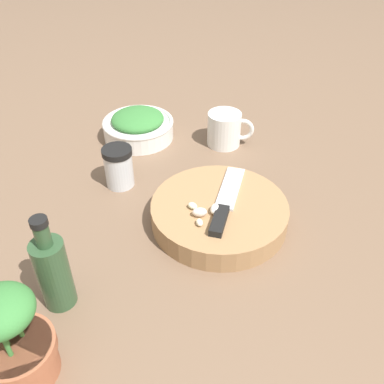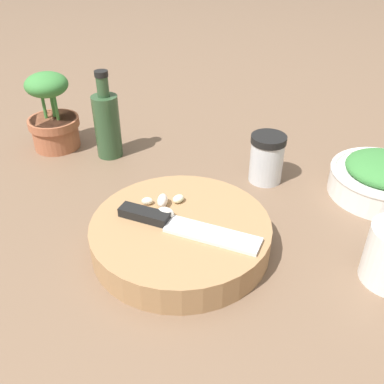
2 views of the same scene
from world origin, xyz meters
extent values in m
plane|color=brown|center=(0.00, 0.00, 0.00)|extent=(5.00, 5.00, 0.00)
cylinder|color=#9E754C|center=(-0.03, -0.10, 0.02)|extent=(0.25, 0.25, 0.04)
cube|color=black|center=(-0.08, -0.09, 0.05)|extent=(0.07, 0.04, 0.01)
cube|color=silver|center=(0.01, -0.12, 0.04)|extent=(0.13, 0.06, 0.01)
ellipsoid|color=silver|center=(-0.09, -0.06, 0.05)|extent=(0.02, 0.02, 0.01)
ellipsoid|color=#E4EAC3|center=(-0.05, -0.05, 0.05)|extent=(0.02, 0.02, 0.01)
ellipsoid|color=#F3E0D1|center=(-0.07, -0.06, 0.05)|extent=(0.02, 0.03, 0.02)
ellipsoid|color=silver|center=(-0.06, -0.09, 0.05)|extent=(0.03, 0.02, 0.02)
cylinder|color=silver|center=(0.27, 0.09, 0.02)|extent=(0.16, 0.16, 0.04)
torus|color=silver|center=(0.27, 0.09, 0.04)|extent=(0.17, 0.17, 0.01)
cylinder|color=silver|center=(0.08, 0.10, 0.04)|extent=(0.06, 0.06, 0.07)
cylinder|color=black|center=(0.08, 0.10, 0.08)|extent=(0.06, 0.06, 0.01)
cylinder|color=#2D4C2D|center=(-0.22, 0.15, 0.06)|extent=(0.05, 0.05, 0.12)
cylinder|color=#2D4C2D|center=(-0.22, 0.15, 0.14)|extent=(0.02, 0.02, 0.04)
cylinder|color=black|center=(-0.22, 0.15, 0.16)|extent=(0.02, 0.02, 0.01)
cylinder|color=#A35B3D|center=(-0.33, 0.16, 0.03)|extent=(0.09, 0.09, 0.06)
cylinder|color=#A35B3D|center=(-0.33, 0.16, 0.05)|extent=(0.10, 0.10, 0.02)
ellipsoid|color=#387A38|center=(-0.33, 0.16, 0.13)|extent=(0.08, 0.08, 0.04)
cylinder|color=#387A38|center=(-0.35, 0.16, 0.09)|extent=(0.01, 0.01, 0.07)
cylinder|color=#387A38|center=(-0.33, 0.17, 0.09)|extent=(0.01, 0.01, 0.07)
cylinder|color=#387A38|center=(-0.32, 0.16, 0.09)|extent=(0.01, 0.01, 0.07)
camera|label=1|loc=(-0.63, -0.06, 0.53)|focal=40.00mm
camera|label=2|loc=(0.06, -0.55, 0.40)|focal=40.00mm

